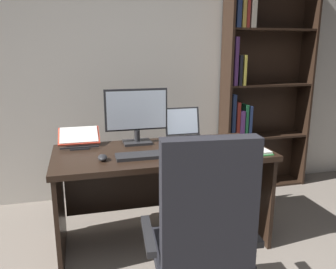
{
  "coord_description": "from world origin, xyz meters",
  "views": [
    {
      "loc": [
        -0.51,
        -1.01,
        1.5
      ],
      "look_at": [
        0.1,
        1.34,
        0.89
      ],
      "focal_mm": 36.58,
      "sensor_mm": 36.0,
      "label": 1
    }
  ],
  "objects_px": {
    "computer_mouse": "(103,158)",
    "open_binder": "(233,151)",
    "notepad": "(186,148)",
    "reading_stand_with_book": "(79,137)",
    "keyboard": "(146,155)",
    "monitor": "(137,116)",
    "pen": "(189,147)",
    "desk": "(160,173)",
    "laptop": "(186,134)",
    "bookshelf": "(256,89)",
    "office_chair": "(202,247)"
  },
  "relations": [
    {
      "from": "open_binder",
      "to": "notepad",
      "type": "relative_size",
      "value": 2.44
    },
    {
      "from": "reading_stand_with_book",
      "to": "monitor",
      "type": "bearing_deg",
      "value": -8.13
    },
    {
      "from": "laptop",
      "to": "reading_stand_with_book",
      "type": "distance_m",
      "value": 0.86
    },
    {
      "from": "laptop",
      "to": "reading_stand_with_book",
      "type": "height_order",
      "value": "laptop"
    },
    {
      "from": "office_chair",
      "to": "computer_mouse",
      "type": "bearing_deg",
      "value": 127.6
    },
    {
      "from": "bookshelf",
      "to": "office_chair",
      "type": "xyz_separation_m",
      "value": [
        -1.23,
        -1.74,
        -0.62
      ]
    },
    {
      "from": "computer_mouse",
      "to": "reading_stand_with_book",
      "type": "distance_m",
      "value": 0.46
    },
    {
      "from": "computer_mouse",
      "to": "open_binder",
      "type": "xyz_separation_m",
      "value": [
        0.94,
        -0.05,
        -0.01
      ]
    },
    {
      "from": "office_chair",
      "to": "open_binder",
      "type": "bearing_deg",
      "value": 60.47
    },
    {
      "from": "monitor",
      "to": "keyboard",
      "type": "distance_m",
      "value": 0.43
    },
    {
      "from": "laptop",
      "to": "bookshelf",
      "type": "bearing_deg",
      "value": 32.97
    },
    {
      "from": "reading_stand_with_book",
      "to": "notepad",
      "type": "bearing_deg",
      "value": -21.31
    },
    {
      "from": "office_chair",
      "to": "notepad",
      "type": "xyz_separation_m",
      "value": [
        0.18,
        0.86,
        0.3
      ]
    },
    {
      "from": "bookshelf",
      "to": "keyboard",
      "type": "relative_size",
      "value": 5.36
    },
    {
      "from": "laptop",
      "to": "office_chair",
      "type": "bearing_deg",
      "value": -102.79
    },
    {
      "from": "bookshelf",
      "to": "desk",
      "type": "bearing_deg",
      "value": -147.19
    },
    {
      "from": "laptop",
      "to": "open_binder",
      "type": "bearing_deg",
      "value": -61.63
    },
    {
      "from": "desk",
      "to": "keyboard",
      "type": "distance_m",
      "value": 0.34
    },
    {
      "from": "bookshelf",
      "to": "computer_mouse",
      "type": "xyz_separation_m",
      "value": [
        -1.69,
        -1.01,
        -0.31
      ]
    },
    {
      "from": "desk",
      "to": "office_chair",
      "type": "height_order",
      "value": "office_chair"
    },
    {
      "from": "office_chair",
      "to": "notepad",
      "type": "bearing_deg",
      "value": 83.75
    },
    {
      "from": "open_binder",
      "to": "desk",
      "type": "bearing_deg",
      "value": 151.65
    },
    {
      "from": "monitor",
      "to": "computer_mouse",
      "type": "height_order",
      "value": "monitor"
    },
    {
      "from": "desk",
      "to": "monitor",
      "type": "distance_m",
      "value": 0.49
    },
    {
      "from": "reading_stand_with_book",
      "to": "bookshelf",
      "type": "bearing_deg",
      "value": 17.36
    },
    {
      "from": "computer_mouse",
      "to": "open_binder",
      "type": "distance_m",
      "value": 0.94
    },
    {
      "from": "pen",
      "to": "computer_mouse",
      "type": "bearing_deg",
      "value": -169.25
    },
    {
      "from": "laptop",
      "to": "notepad",
      "type": "distance_m",
      "value": 0.26
    },
    {
      "from": "monitor",
      "to": "computer_mouse",
      "type": "relative_size",
      "value": 4.79
    },
    {
      "from": "desk",
      "to": "laptop",
      "type": "distance_m",
      "value": 0.41
    },
    {
      "from": "reading_stand_with_book",
      "to": "notepad",
      "type": "distance_m",
      "value": 0.85
    },
    {
      "from": "notepad",
      "to": "keyboard",
      "type": "bearing_deg",
      "value": -159.75
    },
    {
      "from": "office_chair",
      "to": "pen",
      "type": "height_order",
      "value": "office_chair"
    },
    {
      "from": "keyboard",
      "to": "laptop",
      "type": "bearing_deg",
      "value": 42.35
    },
    {
      "from": "laptop",
      "to": "reading_stand_with_book",
      "type": "bearing_deg",
      "value": 176.12
    },
    {
      "from": "monitor",
      "to": "pen",
      "type": "relative_size",
      "value": 3.56
    },
    {
      "from": "office_chair",
      "to": "monitor",
      "type": "distance_m",
      "value": 1.23
    },
    {
      "from": "reading_stand_with_book",
      "to": "notepad",
      "type": "height_order",
      "value": "reading_stand_with_book"
    },
    {
      "from": "reading_stand_with_book",
      "to": "keyboard",
      "type": "bearing_deg",
      "value": -43.89
    },
    {
      "from": "computer_mouse",
      "to": "pen",
      "type": "relative_size",
      "value": 0.74
    },
    {
      "from": "keyboard",
      "to": "open_binder",
      "type": "height_order",
      "value": "same"
    },
    {
      "from": "computer_mouse",
      "to": "monitor",
      "type": "bearing_deg",
      "value": 50.9
    },
    {
      "from": "desk",
      "to": "keyboard",
      "type": "xyz_separation_m",
      "value": [
        -0.15,
        -0.21,
        0.22
      ]
    },
    {
      "from": "monitor",
      "to": "pen",
      "type": "distance_m",
      "value": 0.48
    },
    {
      "from": "computer_mouse",
      "to": "pen",
      "type": "bearing_deg",
      "value": 10.75
    },
    {
      "from": "pen",
      "to": "open_binder",
      "type": "bearing_deg",
      "value": -31.92
    },
    {
      "from": "computer_mouse",
      "to": "open_binder",
      "type": "height_order",
      "value": "computer_mouse"
    },
    {
      "from": "laptop",
      "to": "pen",
      "type": "xyz_separation_m",
      "value": [
        -0.05,
        -0.25,
        -0.04
      ]
    },
    {
      "from": "office_chair",
      "to": "keyboard",
      "type": "distance_m",
      "value": 0.81
    },
    {
      "from": "office_chair",
      "to": "reading_stand_with_book",
      "type": "height_order",
      "value": "office_chair"
    }
  ]
}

